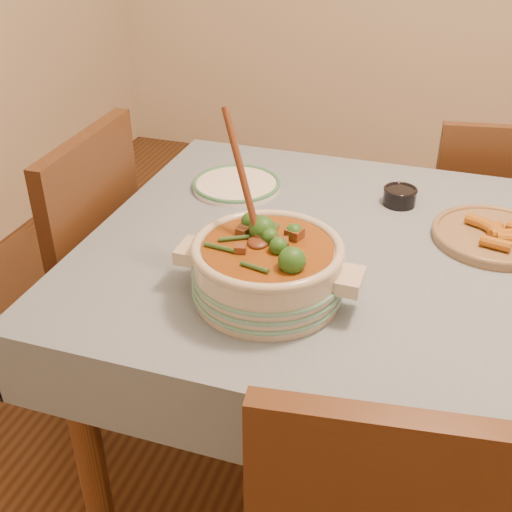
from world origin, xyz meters
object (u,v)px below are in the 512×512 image
Objects in this scene: stew_casserole at (267,265)px; fried_plate at (494,234)px; chair_far at (484,219)px; condiment_bowl at (400,195)px; chair_left at (67,267)px; dining_table at (436,296)px; white_plate at (236,185)px.

stew_casserole reaches higher than fried_plate.
fried_plate is at bearing 78.95° from chair_far.
condiment_bowl is 0.96m from chair_left.
condiment_bowl is at bearing 68.03° from stew_casserole.
fried_plate is (0.11, 0.15, 0.11)m from dining_table.
fried_plate is (0.69, -0.08, 0.01)m from white_plate.
stew_casserole reaches higher than white_plate.
fried_plate is at bearing 95.81° from chair_left.
chair_far reaches higher than white_plate.
dining_table is 0.82m from chair_far.
stew_casserole is at bearing -138.89° from fried_plate.
dining_table is 4.70× the size of fried_plate.
white_plate is at bearing 173.11° from fried_plate.
condiment_bowl is at bearing 5.41° from white_plate.
white_plate is 0.73× the size of fried_plate.
condiment_bowl is 0.12× the size of chair_far.
stew_casserole is 1.11× the size of fried_plate.
condiment_bowl is at bearing 152.45° from fried_plate.
stew_casserole reaches higher than chair_left.
fried_plate reaches higher than dining_table.
chair_far is 0.90× the size of chair_left.
stew_casserole is at bearing -111.97° from condiment_bowl.
stew_casserole is at bearing -63.39° from white_plate.
fried_plate is 1.17m from chair_left.
stew_casserole is 0.56m from condiment_bowl.
stew_casserole reaches higher than condiment_bowl.
chair_far is at bearing 88.71° from fried_plate.
condiment_bowl is at bearing 116.06° from dining_table.
white_plate is (-0.58, 0.23, 0.10)m from dining_table.
chair_left is (-0.68, 0.25, -0.29)m from stew_casserole.
white_plate is 0.27× the size of chair_left.
fried_plate is 0.41× the size of chair_far.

